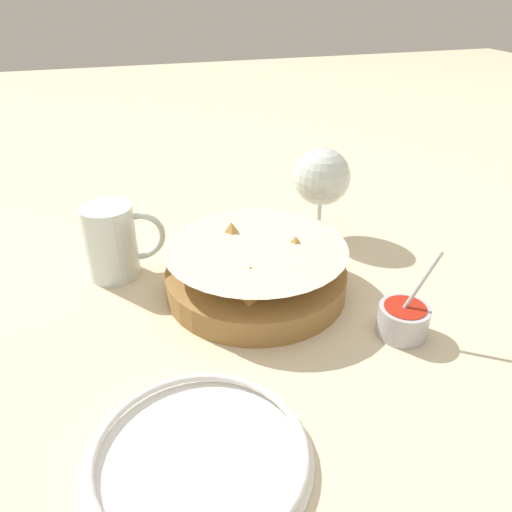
{
  "coord_description": "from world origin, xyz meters",
  "views": [
    {
      "loc": [
        -0.18,
        -0.54,
        0.39
      ],
      "look_at": [
        -0.01,
        0.02,
        0.06
      ],
      "focal_mm": 35.0,
      "sensor_mm": 36.0,
      "label": 1
    }
  ],
  "objects_px": {
    "food_basket": "(256,272)",
    "side_plate": "(200,455)",
    "wine_glass": "(322,180)",
    "beer_mug": "(113,244)",
    "sauce_cup": "(403,319)"
  },
  "relations": [
    {
      "from": "food_basket",
      "to": "side_plate",
      "type": "relative_size",
      "value": 1.18
    },
    {
      "from": "wine_glass",
      "to": "side_plate",
      "type": "xyz_separation_m",
      "value": [
        -0.29,
        -0.39,
        -0.09
      ]
    },
    {
      "from": "beer_mug",
      "to": "wine_glass",
      "type": "bearing_deg",
      "value": 5.53
    },
    {
      "from": "wine_glass",
      "to": "side_plate",
      "type": "bearing_deg",
      "value": -126.25
    },
    {
      "from": "food_basket",
      "to": "sauce_cup",
      "type": "xyz_separation_m",
      "value": [
        0.14,
        -0.15,
        -0.01
      ]
    },
    {
      "from": "wine_glass",
      "to": "beer_mug",
      "type": "distance_m",
      "value": 0.34
    },
    {
      "from": "beer_mug",
      "to": "side_plate",
      "type": "height_order",
      "value": "beer_mug"
    },
    {
      "from": "food_basket",
      "to": "wine_glass",
      "type": "xyz_separation_m",
      "value": [
        0.15,
        0.14,
        0.07
      ]
    },
    {
      "from": "food_basket",
      "to": "sauce_cup",
      "type": "bearing_deg",
      "value": -45.13
    },
    {
      "from": "wine_glass",
      "to": "food_basket",
      "type": "bearing_deg",
      "value": -138.46
    },
    {
      "from": "food_basket",
      "to": "beer_mug",
      "type": "relative_size",
      "value": 2.17
    },
    {
      "from": "food_basket",
      "to": "wine_glass",
      "type": "height_order",
      "value": "wine_glass"
    },
    {
      "from": "wine_glass",
      "to": "beer_mug",
      "type": "bearing_deg",
      "value": -174.47
    },
    {
      "from": "wine_glass",
      "to": "side_plate",
      "type": "relative_size",
      "value": 0.71
    },
    {
      "from": "beer_mug",
      "to": "side_plate",
      "type": "bearing_deg",
      "value": -81.71
    }
  ]
}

